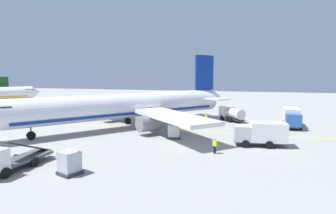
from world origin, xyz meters
name	(u,v)px	position (x,y,z in m)	size (l,w,h in m)	color
airliner_foreground	(130,106)	(25.94, 23.99, 3.39)	(34.45, 29.97, 11.90)	white
service_truck_fuel	(232,113)	(36.09, 8.63, 1.39)	(5.75, 4.83, 2.40)	white
service_truck_baggage	(261,133)	(19.40, 4.66, 1.57)	(2.87, 6.04, 2.84)	silver
service_truck_catering	(5,160)	(4.44, 26.31, 1.16)	(7.23, 2.73, 2.76)	white
service_truck_pushback	(292,117)	(32.92, -0.78, 1.63)	(6.91, 2.69, 2.95)	#2659A5
cargo_container_near	(70,163)	(5.63, 20.77, 1.00)	(2.13, 2.13, 2.11)	#333338
cargo_container_mid	(174,131)	(20.53, 15.44, 0.93)	(2.05, 2.05, 1.97)	#333338
crew_marshaller	(206,116)	(34.26, 12.97, 0.95)	(0.23, 0.63, 1.62)	#191E33
crew_loader_left	(215,145)	(14.89, 9.53, 0.98)	(0.44, 0.54, 1.66)	#191E33
apron_guide_line	(157,129)	(25.50, 19.35, 0.01)	(0.30, 60.00, 0.01)	yellow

